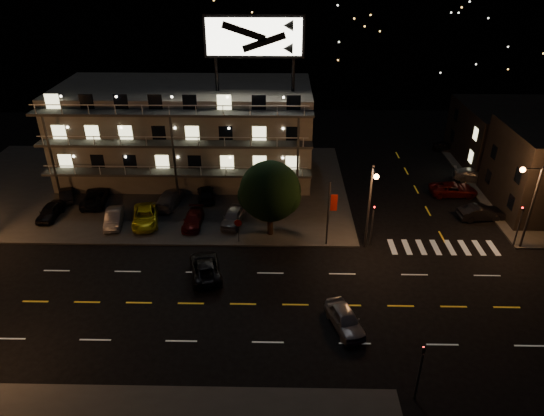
{
  "coord_description": "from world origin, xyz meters",
  "views": [
    {
      "loc": [
        0.76,
        -28.87,
        24.18
      ],
      "look_at": [
        0.06,
        8.0,
        4.02
      ],
      "focal_mm": 32.0,
      "sensor_mm": 36.0,
      "label": 1
    }
  ],
  "objects_px": {
    "lot_car_2": "(145,216)",
    "side_car_0": "(481,213)",
    "road_car_west": "(205,267)",
    "lot_car_4": "(233,216)",
    "road_car_east": "(345,319)",
    "lot_car_7": "(169,198)",
    "tree": "(270,193)"
  },
  "relations": [
    {
      "from": "lot_car_2",
      "to": "lot_car_7",
      "type": "height_order",
      "value": "lot_car_7"
    },
    {
      "from": "road_car_east",
      "to": "side_car_0",
      "type": "bearing_deg",
      "value": 28.97
    },
    {
      "from": "tree",
      "to": "lot_car_7",
      "type": "bearing_deg",
      "value": 152.28
    },
    {
      "from": "road_car_east",
      "to": "lot_car_7",
      "type": "bearing_deg",
      "value": 115.14
    },
    {
      "from": "tree",
      "to": "lot_car_4",
      "type": "distance_m",
      "value": 5.44
    },
    {
      "from": "lot_car_7",
      "to": "side_car_0",
      "type": "bearing_deg",
      "value": -177.3
    },
    {
      "from": "lot_car_2",
      "to": "lot_car_4",
      "type": "distance_m",
      "value": 8.55
    },
    {
      "from": "side_car_0",
      "to": "road_car_east",
      "type": "distance_m",
      "value": 21.97
    },
    {
      "from": "side_car_0",
      "to": "tree",
      "type": "bearing_deg",
      "value": 92.24
    },
    {
      "from": "lot_car_4",
      "to": "side_car_0",
      "type": "height_order",
      "value": "lot_car_4"
    },
    {
      "from": "road_car_east",
      "to": "tree",
      "type": "bearing_deg",
      "value": 97.53
    },
    {
      "from": "lot_car_2",
      "to": "lot_car_7",
      "type": "xyz_separation_m",
      "value": [
        1.58,
        3.79,
        0.02
      ]
    },
    {
      "from": "road_car_east",
      "to": "lot_car_2",
      "type": "bearing_deg",
      "value": 124.51
    },
    {
      "from": "lot_car_2",
      "to": "road_car_west",
      "type": "bearing_deg",
      "value": -60.6
    },
    {
      "from": "side_car_0",
      "to": "road_car_west",
      "type": "relative_size",
      "value": 0.88
    },
    {
      "from": "road_car_west",
      "to": "tree",
      "type": "bearing_deg",
      "value": -142.8
    },
    {
      "from": "lot_car_7",
      "to": "road_car_east",
      "type": "bearing_deg",
      "value": 138.77
    },
    {
      "from": "lot_car_2",
      "to": "road_car_west",
      "type": "relative_size",
      "value": 1.0
    },
    {
      "from": "lot_car_4",
      "to": "lot_car_7",
      "type": "relative_size",
      "value": 0.86
    },
    {
      "from": "road_car_east",
      "to": "road_car_west",
      "type": "xyz_separation_m",
      "value": [
        -10.82,
        6.1,
        -0.03
      ]
    },
    {
      "from": "side_car_0",
      "to": "road_car_east",
      "type": "relative_size",
      "value": 1.04
    },
    {
      "from": "side_car_0",
      "to": "road_car_west",
      "type": "height_order",
      "value": "side_car_0"
    },
    {
      "from": "lot_car_4",
      "to": "road_car_east",
      "type": "bearing_deg",
      "value": -48.13
    },
    {
      "from": "lot_car_2",
      "to": "side_car_0",
      "type": "relative_size",
      "value": 1.14
    },
    {
      "from": "tree",
      "to": "lot_car_7",
      "type": "xyz_separation_m",
      "value": [
        -10.59,
        5.56,
        -3.59
      ]
    },
    {
      "from": "lot_car_4",
      "to": "road_car_west",
      "type": "height_order",
      "value": "lot_car_4"
    },
    {
      "from": "lot_car_7",
      "to": "side_car_0",
      "type": "relative_size",
      "value": 1.11
    },
    {
      "from": "lot_car_2",
      "to": "side_car_0",
      "type": "bearing_deg",
      "value": -8.68
    },
    {
      "from": "lot_car_2",
      "to": "road_car_east",
      "type": "height_order",
      "value": "lot_car_2"
    },
    {
      "from": "lot_car_4",
      "to": "lot_car_7",
      "type": "bearing_deg",
      "value": 161.28
    },
    {
      "from": "lot_car_4",
      "to": "lot_car_2",
      "type": "bearing_deg",
      "value": -170.18
    },
    {
      "from": "road_car_west",
      "to": "road_car_east",
      "type": "bearing_deg",
      "value": 137.14
    }
  ]
}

